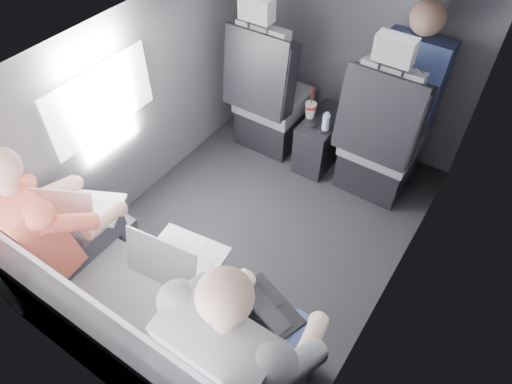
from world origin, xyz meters
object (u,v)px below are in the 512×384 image
Objects in this scene: center_console at (322,140)px; passenger_rear_right at (246,347)px; front_seat_right at (380,144)px; front_seat_left at (270,101)px; passenger_rear_left at (58,227)px; laptop_white at (82,208)px; soda_cup at (311,110)px; laptop_silver at (178,257)px; water_bottle at (326,122)px; rear_bench at (139,330)px; passenger_front_right at (410,83)px; laptop_black at (257,314)px.

passenger_rear_right is at bearing -72.28° from center_console.
center_console is at bearing 174.93° from front_seat_right.
passenger_rear_left is (-0.14, -1.81, 0.22)m from front_seat_left.
front_seat_left is at bearing 85.75° from laptop_white.
passenger_rear_right reaches higher than laptop_white.
front_seat_right is at bearing 58.28° from laptop_white.
passenger_rear_left is (-0.59, -1.85, 0.42)m from center_console.
front_seat_right reaches higher than soda_cup.
laptop_white is at bearing -105.95° from soda_cup.
passenger_rear_left is at bearing -119.82° from front_seat_right.
laptop_white is 0.63m from laptop_silver.
passenger_rear_right reaches higher than front_seat_right.
passenger_rear_right reaches higher than front_seat_left.
front_seat_right is 8.54× the size of water_bottle.
front_seat_right is at bearing -5.07° from center_console.
laptop_silver is at bearing -84.51° from soda_cup.
front_seat_right is 0.49m from center_console.
rear_bench is 0.70m from laptop_white.
water_bottle is (-0.39, -0.07, 0.07)m from front_seat_right.
rear_bench is (-0.00, -1.94, 0.11)m from center_console.
passenger_rear_right is 2.07m from passenger_front_right.
rear_bench is 1.25× the size of passenger_rear_right.
passenger_front_right is at bearing 24.15° from soda_cup.
laptop_silver reaches higher than laptop_black.
center_console is 1.19× the size of laptop_silver.
passenger_rear_left reaches higher than laptop_white.
passenger_rear_right is (1.04, -1.81, 0.25)m from front_seat_left.
front_seat_left is 1.83m from passenger_rear_left.
front_seat_right is 2.94× the size of laptop_white.
passenger_rear_right reaches higher than rear_bench.
front_seat_right reaches higher than water_bottle.
front_seat_right reaches higher than center_console.
laptop_white is 1.11m from laptop_black.
passenger_rear_right is (0.53, -1.73, 0.18)m from water_bottle.
passenger_rear_left reaches higher than laptop_silver.
laptop_black reaches higher than center_console.
laptop_silver is at bearing -102.65° from passenger_front_right.
rear_bench is 4.14× the size of laptop_black.
rear_bench is at bearing -100.76° from laptop_silver.
laptop_silver is 0.31× the size of passenger_rear_right.
passenger_front_right is at bearing 77.60° from rear_bench.
front_seat_left reaches higher than center_console.
water_bottle is at bearing 87.99° from rear_bench.
water_bottle is 1.55m from laptop_silver.
passenger_rear_left is (-1.12, -0.16, -0.01)m from laptop_black.
laptop_black is (1.11, 0.00, -0.00)m from laptop_white.
front_seat_right reaches higher than rear_bench.
passenger_rear_right reaches higher than soda_cup.
center_console is 1.87× the size of soda_cup.
rear_bench is (0.45, -1.90, -0.09)m from front_seat_left.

